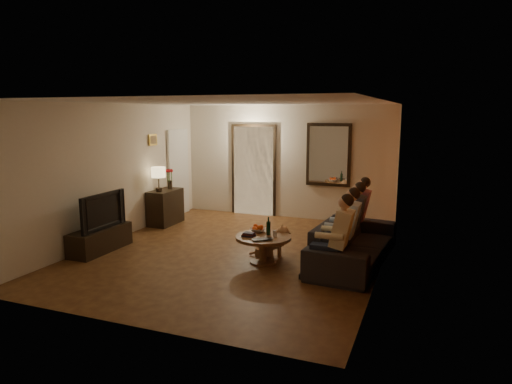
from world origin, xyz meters
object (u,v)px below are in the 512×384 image
at_px(tv_stand, 100,239).
at_px(dresser, 165,207).
at_px(person_a, 337,241).
at_px(person_c, 351,223).
at_px(coffee_table, 263,249).
at_px(tv, 98,211).
at_px(table_lamp, 159,179).
at_px(person_d, 357,215).
at_px(dog, 270,240).
at_px(bowl, 258,230).
at_px(person_b, 345,231).
at_px(laptop, 263,240).
at_px(wine_bottle, 268,226).
at_px(sofa, 354,242).

bearing_deg(tv_stand, dresser, 90.00).
relative_size(dresser, person_a, 0.71).
bearing_deg(person_c, coffee_table, -147.70).
bearing_deg(coffee_table, tv, -171.38).
xyz_separation_m(table_lamp, tv_stand, (0.00, -1.91, -0.82)).
height_order(person_d, dog, person_d).
xyz_separation_m(coffee_table, bowl, (-0.18, 0.22, 0.26)).
bearing_deg(dresser, table_lamp, -90.00).
bearing_deg(tv, person_b, -81.17).
bearing_deg(dog, laptop, -95.22).
height_order(tv_stand, wine_bottle, wine_bottle).
xyz_separation_m(dresser, bowl, (2.75, -1.47, 0.10)).
relative_size(table_lamp, person_d, 0.45).
bearing_deg(tv, table_lamp, 0.00).
height_order(bowl, laptop, bowl).
relative_size(tv_stand, laptop, 3.79).
height_order(table_lamp, tv, table_lamp).
distance_m(person_c, wine_bottle, 1.42).
bearing_deg(person_d, dresser, 176.20).
distance_m(tv, laptop, 3.04).
bearing_deg(person_a, laptop, 174.67).
relative_size(person_a, laptop, 3.65).
relative_size(coffee_table, wine_bottle, 2.92).
distance_m(sofa, bowl, 1.59).
bearing_deg(tv_stand, dog, 15.36).
relative_size(dresser, tv, 0.78).
height_order(tv, laptop, tv).
bearing_deg(person_d, person_a, -90.00).
xyz_separation_m(sofa, person_b, (-0.10, -0.30, 0.25)).
bearing_deg(person_c, person_a, -90.00).
bearing_deg(tv_stand, table_lamp, 90.00).
bearing_deg(table_lamp, tv_stand, -90.00).
xyz_separation_m(dresser, laptop, (3.03, -1.97, 0.08)).
height_order(tv, person_d, person_d).
distance_m(table_lamp, wine_bottle, 3.30).
bearing_deg(laptop, wine_bottle, 62.31).
bearing_deg(dog, person_b, -21.53).
bearing_deg(wine_bottle, table_lamp, 155.30).
bearing_deg(person_d, table_lamp, 179.19).
bearing_deg(person_c, bowl, -158.02).
bearing_deg(bowl, laptop, -60.75).
relative_size(table_lamp, bowl, 2.08).
bearing_deg(bowl, person_c, 21.98).
bearing_deg(bowl, tv, -166.41).
bearing_deg(person_b, tv, -171.17).
bearing_deg(dresser, wine_bottle, -28.10).
height_order(person_b, person_c, same).
bearing_deg(dresser, tv, -90.00).
relative_size(table_lamp, dog, 0.96).
bearing_deg(laptop, bowl, 84.07).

